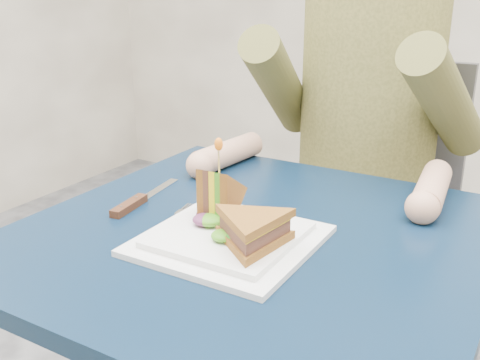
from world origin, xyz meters
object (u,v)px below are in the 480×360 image
Objects in this scene: diner at (368,75)px; sandwich_upright at (219,197)px; knife at (135,202)px; table at (254,272)px; plate at (229,238)px; sandwich_flat at (252,230)px; chair at (371,206)px; fork at (170,224)px.

sandwich_upright is (-0.06, -0.57, -0.13)m from diner.
sandwich_upright is at bearing -0.77° from knife.
knife reaches higher than table.
sandwich_flat reaches higher than plate.
diner reaches higher than table.
chair is 4.60× the size of sandwich_flat.
fork is 0.12m from knife.
plate is (-0.01, -0.73, 0.20)m from chair.
fork is (-0.12, 0.01, -0.01)m from plate.
diner is 3.68× the size of sandwich_flat.
fork is (-0.13, -0.61, -0.18)m from diner.
chair is 1.25× the size of diner.
sandwich_flat is at bearing -62.81° from table.
knife is at bearing 165.97° from sandwich_flat.
table is at bearing 23.27° from fork.
plate is at bearing 155.56° from sandwich_flat.
fork is at bearing -156.73° from table.
chair is at bearing 89.25° from plate.
knife is at bearing -176.26° from table.
chair reaches higher than fork.
chair reaches higher than sandwich_flat.
chair is 0.73m from sandwich_upright.
fork is (-0.13, -0.06, 0.08)m from table.
chair is at bearing 79.59° from fork.
knife is at bearing -113.23° from diner.
sandwich_upright is 0.58× the size of knife.
chair is 5.21× the size of fork.
diner is at bearing 84.36° from sandwich_upright.
diner is at bearing -90.00° from chair.
knife reaches higher than fork.
chair is 0.79m from sandwich_flat.
chair is 0.39m from diner.
table is at bearing -90.00° from diner.
plate is 1.29× the size of sandwich_flat.
sandwich_upright is 0.19m from knife.
sandwich_flat is at bearing -85.95° from diner.
sandwich_upright is 0.10m from fork.
sandwich_flat is at bearing -24.44° from plate.
table is 0.81× the size of chair.
knife is (-0.24, 0.05, -0.00)m from plate.
chair is 0.76m from fork.
diner is 0.59m from sandwich_upright.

